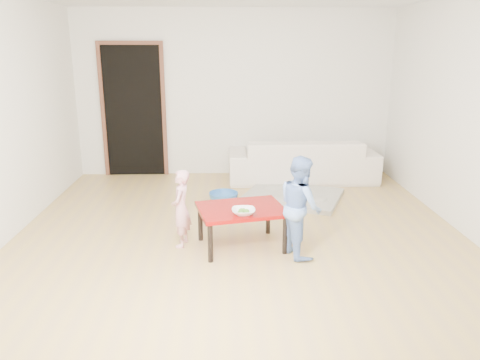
{
  "coord_description": "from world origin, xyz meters",
  "views": [
    {
      "loc": [
        -0.16,
        -5.0,
        2.03
      ],
      "look_at": [
        0.0,
        -0.2,
        0.65
      ],
      "focal_mm": 35.0,
      "sensor_mm": 36.0,
      "label": 1
    }
  ],
  "objects_px": {
    "child_pink": "(181,208)",
    "red_table": "(241,227)",
    "sofa": "(302,159)",
    "basin": "(224,197)",
    "bowl": "(244,212)",
    "child_blue": "(300,206)"
  },
  "relations": [
    {
      "from": "child_pink",
      "to": "child_blue",
      "type": "height_order",
      "value": "child_blue"
    },
    {
      "from": "sofa",
      "to": "bowl",
      "type": "distance_m",
      "value": 2.91
    },
    {
      "from": "child_blue",
      "to": "basin",
      "type": "bearing_deg",
      "value": 9.38
    },
    {
      "from": "bowl",
      "to": "basin",
      "type": "relative_size",
      "value": 0.59
    },
    {
      "from": "sofa",
      "to": "basin",
      "type": "relative_size",
      "value": 5.75
    },
    {
      "from": "bowl",
      "to": "basin",
      "type": "distance_m",
      "value": 1.75
    },
    {
      "from": "basin",
      "to": "red_table",
      "type": "bearing_deg",
      "value": -82.83
    },
    {
      "from": "bowl",
      "to": "basin",
      "type": "bearing_deg",
      "value": 96.81
    },
    {
      "from": "red_table",
      "to": "bowl",
      "type": "xyz_separation_m",
      "value": [
        0.01,
        -0.2,
        0.25
      ]
    },
    {
      "from": "red_table",
      "to": "bowl",
      "type": "height_order",
      "value": "bowl"
    },
    {
      "from": "sofa",
      "to": "basin",
      "type": "height_order",
      "value": "sofa"
    },
    {
      "from": "bowl",
      "to": "child_blue",
      "type": "height_order",
      "value": "child_blue"
    },
    {
      "from": "child_pink",
      "to": "basin",
      "type": "xyz_separation_m",
      "value": [
        0.44,
        1.44,
        -0.35
      ]
    },
    {
      "from": "child_pink",
      "to": "red_table",
      "type": "bearing_deg",
      "value": 92.74
    },
    {
      "from": "red_table",
      "to": "basin",
      "type": "distance_m",
      "value": 1.51
    },
    {
      "from": "child_pink",
      "to": "child_blue",
      "type": "xyz_separation_m",
      "value": [
        1.2,
        -0.25,
        0.1
      ]
    },
    {
      "from": "bowl",
      "to": "child_blue",
      "type": "xyz_separation_m",
      "value": [
        0.56,
        0.01,
        0.05
      ]
    },
    {
      "from": "red_table",
      "to": "child_pink",
      "type": "bearing_deg",
      "value": 174.73
    },
    {
      "from": "sofa",
      "to": "basin",
      "type": "xyz_separation_m",
      "value": [
        -1.23,
        -1.03,
        -0.27
      ]
    },
    {
      "from": "child_blue",
      "to": "red_table",
      "type": "bearing_deg",
      "value": 56.9
    },
    {
      "from": "red_table",
      "to": "child_pink",
      "type": "distance_m",
      "value": 0.66
    },
    {
      "from": "red_table",
      "to": "bowl",
      "type": "bearing_deg",
      "value": -85.9
    }
  ]
}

